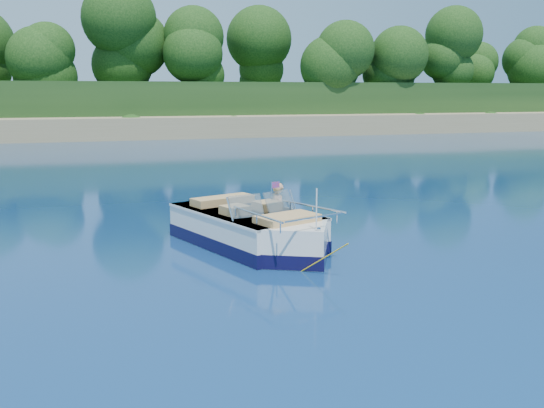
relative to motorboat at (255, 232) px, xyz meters
name	(u,v)px	position (x,y,z in m)	size (l,w,h in m)	color
ground	(341,311)	(0.22, -4.02, -0.34)	(160.00, 160.00, 0.00)	#091F44
shoreline	(116,112)	(0.22, 59.75, 0.64)	(170.00, 59.00, 6.00)	#8F7E53
treeline	(129,62)	(0.26, 36.99, 5.21)	(150.00, 7.12, 8.19)	#331F11
motorboat	(255,232)	(0.00, 0.00, 0.00)	(2.91, 4.97, 1.73)	white
tow_tube	(283,223)	(1.17, 1.69, -0.23)	(1.93, 1.93, 0.40)	#FFE703
boy	(277,227)	(1.05, 1.77, -0.34)	(0.54, 0.35, 1.47)	tan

